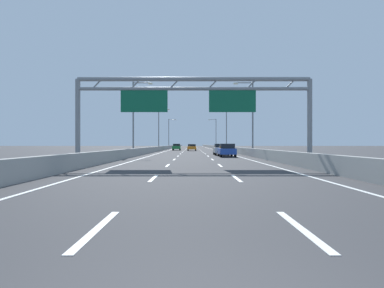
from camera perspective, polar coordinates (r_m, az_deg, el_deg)
The scene contains 52 objects.
ground_plane at distance 102.72m, azimuth 0.25°, elevation -0.78°, with size 260.00×260.00×0.00m, color #38383A.
lane_dash_left_0 at distance 6.61m, azimuth -14.89°, elevation -13.09°, with size 0.16×3.00×0.01m, color white.
lane_dash_left_1 at distance 15.38m, azimuth -6.10°, elevation -5.54°, with size 0.16×3.00×0.01m, color white.
lane_dash_left_2 at distance 24.32m, azimuth -3.77°, elevation -3.48°, with size 0.16×3.00×0.01m, color white.
lane_dash_left_3 at distance 33.29m, azimuth -2.70°, elevation -2.52°, with size 0.16×3.00×0.01m, color white.
lane_dash_left_4 at distance 42.27m, azimuth -2.09°, elevation -1.97°, with size 0.16×3.00×0.01m, color white.
lane_dash_left_5 at distance 51.26m, azimuth -1.69°, elevation -1.61°, with size 0.16×3.00×0.01m, color white.
lane_dash_left_6 at distance 60.25m, azimuth -1.41°, elevation -1.36°, with size 0.16×3.00×0.01m, color white.
lane_dash_left_7 at distance 69.25m, azimuth -1.21°, elevation -1.18°, with size 0.16×3.00×0.01m, color white.
lane_dash_left_8 at distance 78.24m, azimuth -1.05°, elevation -1.03°, with size 0.16×3.00×0.01m, color white.
lane_dash_left_9 at distance 87.24m, azimuth -0.92°, elevation -0.92°, with size 0.16×3.00×0.01m, color white.
lane_dash_left_10 at distance 96.24m, azimuth -0.82°, elevation -0.83°, with size 0.16×3.00×0.01m, color white.
lane_dash_left_11 at distance 105.23m, azimuth -0.73°, elevation -0.75°, with size 0.16×3.00×0.01m, color white.
lane_dash_left_12 at distance 114.23m, azimuth -0.66°, elevation -0.69°, with size 0.16×3.00×0.01m, color white.
lane_dash_left_13 at distance 123.23m, azimuth -0.60°, elevation -0.63°, with size 0.16×3.00×0.01m, color white.
lane_dash_left_14 at distance 132.23m, azimuth -0.55°, elevation -0.58°, with size 0.16×3.00×0.01m, color white.
lane_dash_left_15 at distance 141.23m, azimuth -0.50°, elevation -0.54°, with size 0.16×3.00×0.01m, color white.
lane_dash_left_16 at distance 150.23m, azimuth -0.46°, elevation -0.51°, with size 0.16×3.00×0.01m, color white.
lane_dash_left_17 at distance 159.23m, azimuth -0.42°, elevation -0.47°, with size 0.16×3.00×0.01m, color white.
lane_dash_right_0 at distance 6.67m, azimuth 17.41°, elevation -12.95°, with size 0.16×3.00×0.01m, color white.
lane_dash_right_1 at distance 15.41m, azimuth 7.40°, elevation -5.53°, with size 0.16×3.00×0.01m, color white.
lane_dash_right_2 at distance 24.33m, azimuth 4.73°, elevation -3.47°, with size 0.16×3.00×0.01m, color white.
lane_dash_right_3 at distance 33.30m, azimuth 3.50°, elevation -2.52°, with size 0.16×3.00×0.01m, color white.
lane_dash_right_4 at distance 42.28m, azimuth 2.79°, elevation -1.97°, with size 0.16×3.00×0.01m, color white.
lane_dash_right_5 at distance 51.27m, azimuth 2.33°, elevation -1.61°, with size 0.16×3.00×0.01m, color white.
lane_dash_right_6 at distance 60.26m, azimuth 2.01°, elevation -1.36°, with size 0.16×3.00×0.01m, color white.
lane_dash_right_7 at distance 69.25m, azimuth 1.77°, elevation -1.18°, with size 0.16×3.00×0.01m, color white.
lane_dash_right_8 at distance 78.25m, azimuth 1.59°, elevation -1.03°, with size 0.16×3.00×0.01m, color white.
lane_dash_right_9 at distance 87.25m, azimuth 1.44°, elevation -0.92°, with size 0.16×3.00×0.01m, color white.
lane_dash_right_10 at distance 96.24m, azimuth 1.33°, elevation -0.83°, with size 0.16×3.00×0.01m, color white.
lane_dash_right_11 at distance 105.24m, azimuth 1.23°, elevation -0.75°, with size 0.16×3.00×0.01m, color white.
lane_dash_right_12 at distance 114.24m, azimuth 1.15°, elevation -0.69°, with size 0.16×3.00×0.01m, color white.
lane_dash_right_13 at distance 123.24m, azimuth 1.08°, elevation -0.63°, with size 0.16×3.00×0.01m, color white.
lane_dash_right_14 at distance 132.23m, azimuth 1.01°, elevation -0.58°, with size 0.16×3.00×0.01m, color white.
lane_dash_right_15 at distance 141.23m, azimuth 0.96°, elevation -0.54°, with size 0.16×3.00×0.01m, color white.
lane_dash_right_16 at distance 150.23m, azimuth 0.91°, elevation -0.51°, with size 0.16×3.00×0.01m, color white.
lane_dash_right_17 at distance 159.23m, azimuth 0.87°, elevation -0.47°, with size 0.16×3.00×0.01m, color white.
edge_line_left at distance 90.87m, azimuth -3.05°, elevation -0.88°, with size 0.16×176.00×0.01m, color white.
edge_line_right at distance 90.88m, azimuth 3.57°, elevation -0.88°, with size 0.16×176.00×0.01m, color white.
barrier_left at distance 112.92m, azimuth -3.26°, elevation -0.46°, with size 0.45×220.00×0.95m.
barrier_right at distance 112.93m, azimuth 3.75°, elevation -0.46°, with size 0.45×220.00×0.95m.
sign_gantry at distance 25.78m, azimuth 0.26°, elevation 7.50°, with size 17.24×0.36×6.36m.
streetlamp_left_mid at distance 46.05m, azimuth -9.02°, elevation 4.91°, with size 2.58×0.28×9.50m.
streetlamp_right_mid at distance 46.09m, azimuth 9.70°, elevation 4.91°, with size 2.58×0.28×9.50m.
streetlamp_left_far at distance 80.31m, azimuth -5.07°, elevation 2.84°, with size 2.58×0.28×9.50m.
streetlamp_right_far at distance 80.33m, azimuth 5.61°, elevation 2.84°, with size 2.58×0.28×9.50m.
streetlamp_left_distant at distance 114.76m, azimuth -3.49°, elevation 2.01°, with size 2.58×0.28×9.50m.
streetlamp_right_distant at distance 114.78m, azimuth 3.97°, elevation 2.01°, with size 2.58×0.28×9.50m.
silver_car at distance 46.39m, azimuth 4.88°, elevation -0.84°, with size 1.82×4.61×1.49m.
blue_car at distance 40.35m, azimuth 5.81°, elevation -0.98°, with size 1.78×4.54×1.50m.
green_car at distance 79.63m, azimuth -2.33°, elevation -0.48°, with size 1.78×4.62×1.47m.
orange_car at distance 74.23m, azimuth 0.15°, elevation -0.54°, with size 1.82×4.28×1.40m.
Camera 1 is at (-0.13, -2.71, 1.51)m, focal length 32.94 mm.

